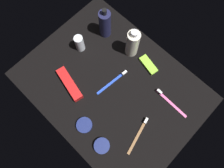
# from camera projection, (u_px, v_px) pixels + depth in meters

# --- Properties ---
(ground_plane) EXTENTS (0.84, 0.64, 0.01)m
(ground_plane) POSITION_uv_depth(u_px,v_px,m) (112.00, 86.00, 0.99)
(ground_plane) COLOR black
(lotion_bottle) EXTENTS (0.06, 0.06, 0.19)m
(lotion_bottle) POSITION_uv_depth(u_px,v_px,m) (105.00, 24.00, 0.99)
(lotion_bottle) COLOR #1D1E40
(lotion_bottle) RESTS_ON ground_plane
(bodywash_bottle) EXTENTS (0.06, 0.06, 0.18)m
(bodywash_bottle) POSITION_uv_depth(u_px,v_px,m) (133.00, 43.00, 0.96)
(bodywash_bottle) COLOR silver
(bodywash_bottle) RESTS_ON ground_plane
(deodorant_stick) EXTENTS (0.04, 0.04, 0.10)m
(deodorant_stick) POSITION_uv_depth(u_px,v_px,m) (80.00, 43.00, 1.00)
(deodorant_stick) COLOR silver
(deodorant_stick) RESTS_ON ground_plane
(toothbrush_blue) EXTENTS (0.03, 0.18, 0.02)m
(toothbrush_blue) POSITION_uv_depth(u_px,v_px,m) (114.00, 81.00, 0.99)
(toothbrush_blue) COLOR blue
(toothbrush_blue) RESTS_ON ground_plane
(toothbrush_brown) EXTENTS (0.06, 0.18, 0.02)m
(toothbrush_brown) POSITION_uv_depth(u_px,v_px,m) (139.00, 133.00, 0.91)
(toothbrush_brown) COLOR brown
(toothbrush_brown) RESTS_ON ground_plane
(toothbrush_pink) EXTENTS (0.18, 0.02, 0.02)m
(toothbrush_pink) POSITION_uv_depth(u_px,v_px,m) (169.00, 101.00, 0.95)
(toothbrush_pink) COLOR #E55999
(toothbrush_pink) RESTS_ON ground_plane
(toothpaste_box_red) EXTENTS (0.18, 0.08, 0.03)m
(toothpaste_box_red) POSITION_uv_depth(u_px,v_px,m) (70.00, 84.00, 0.97)
(toothpaste_box_red) COLOR red
(toothpaste_box_red) RESTS_ON ground_plane
(snack_bar_lime) EXTENTS (0.11, 0.06, 0.01)m
(snack_bar_lime) POSITION_uv_depth(u_px,v_px,m) (148.00, 65.00, 1.01)
(snack_bar_lime) COLOR #8CD133
(snack_bar_lime) RESTS_ON ground_plane
(cream_tin_left) EXTENTS (0.07, 0.07, 0.02)m
(cream_tin_left) POSITION_uv_depth(u_px,v_px,m) (84.00, 125.00, 0.92)
(cream_tin_left) COLOR navy
(cream_tin_left) RESTS_ON ground_plane
(cream_tin_right) EXTENTS (0.07, 0.07, 0.02)m
(cream_tin_right) POSITION_uv_depth(u_px,v_px,m) (102.00, 146.00, 0.89)
(cream_tin_right) COLOR navy
(cream_tin_right) RESTS_ON ground_plane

